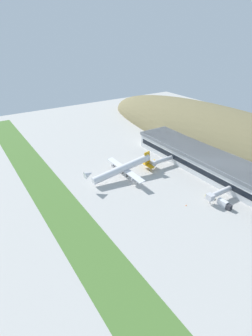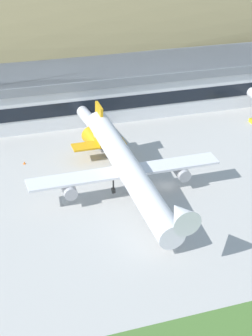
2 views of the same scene
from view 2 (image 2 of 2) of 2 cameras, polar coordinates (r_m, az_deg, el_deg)
ground_plane at (r=102.40m, az=4.12°, el=-1.84°), size 354.58×354.58×0.00m
hill_backdrop at (r=178.08m, az=-9.15°, el=9.76°), size 279.77×67.73×52.94m
terminal_building at (r=143.52m, az=2.49°, el=8.88°), size 109.22×22.99×10.92m
jetway_0 at (r=119.66m, az=-3.30°, el=4.38°), size 3.38×16.83×5.43m
cargo_airplane at (r=95.74m, az=0.14°, el=-0.12°), size 34.36×47.40×11.51m
traffic_cone_0 at (r=112.45m, az=-10.29°, el=0.53°), size 0.52×0.52×0.58m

